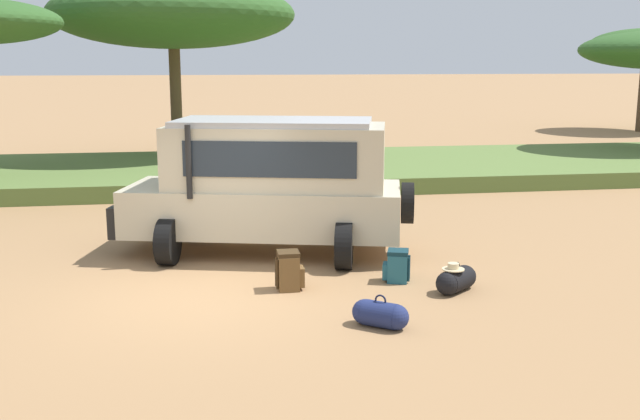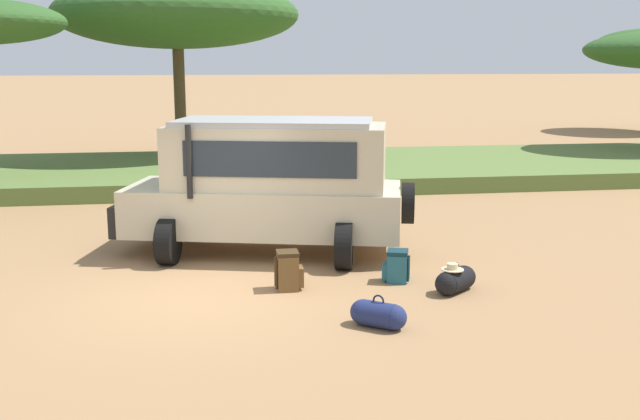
# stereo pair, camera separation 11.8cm
# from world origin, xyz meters

# --- Properties ---
(ground_plane) EXTENTS (320.00, 320.00, 0.00)m
(ground_plane) POSITION_xyz_m (0.00, 0.00, 0.00)
(ground_plane) COLOR #9E754C
(grass_bank) EXTENTS (120.00, 7.00, 0.44)m
(grass_bank) POSITION_xyz_m (0.00, 11.21, 0.22)
(grass_bank) COLOR #5B7538
(grass_bank) RESTS_ON ground_plane
(safari_vehicle) EXTENTS (5.47, 3.48, 2.44)m
(safari_vehicle) POSITION_xyz_m (1.23, 2.42, 1.29)
(safari_vehicle) COLOR beige
(safari_vehicle) RESTS_ON ground_plane
(backpack_beside_front_wheel) EXTENTS (0.48, 0.43, 0.52)m
(backpack_beside_front_wheel) POSITION_xyz_m (3.05, 0.28, 0.25)
(backpack_beside_front_wheel) COLOR #235B6B
(backpack_beside_front_wheel) RESTS_ON ground_plane
(backpack_cluster_center) EXTENTS (0.44, 0.37, 0.61)m
(backpack_cluster_center) POSITION_xyz_m (1.30, 0.13, 0.30)
(backpack_cluster_center) COLOR brown
(backpack_cluster_center) RESTS_ON ground_plane
(duffel_bag_low_black_case) EXTENTS (0.74, 0.67, 0.47)m
(duffel_bag_low_black_case) POSITION_xyz_m (3.80, -0.38, 0.19)
(duffel_bag_low_black_case) COLOR black
(duffel_bag_low_black_case) RESTS_ON ground_plane
(duffel_bag_soft_canvas) EXTENTS (0.70, 0.62, 0.45)m
(duffel_bag_soft_canvas) POSITION_xyz_m (2.29, -1.70, 0.17)
(duffel_bag_soft_canvas) COLOR navy
(duffel_bag_soft_canvas) RESTS_ON ground_plane
(acacia_tree_left_mid) EXTENTS (7.91, 7.50, 5.99)m
(acacia_tree_left_mid) POSITION_xyz_m (-0.70, 14.52, 4.89)
(acacia_tree_left_mid) COLOR brown
(acacia_tree_left_mid) RESTS_ON ground_plane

